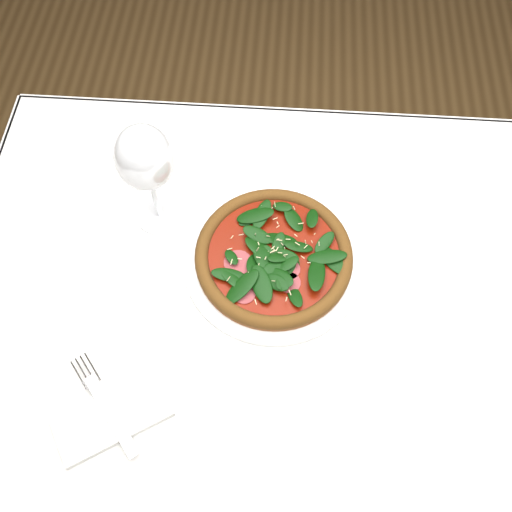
# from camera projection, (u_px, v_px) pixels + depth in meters

# --- Properties ---
(ground) EXTENTS (6.00, 6.00, 0.00)m
(ground) POSITION_uv_depth(u_px,v_px,m) (290.00, 406.00, 1.59)
(ground) COLOR brown
(ground) RESTS_ON ground
(dining_table) EXTENTS (1.21, 0.81, 0.75)m
(dining_table) POSITION_uv_depth(u_px,v_px,m) (310.00, 318.00, 1.02)
(dining_table) COLOR white
(dining_table) RESTS_ON ground
(plate) EXTENTS (0.30, 0.30, 0.01)m
(plate) POSITION_uv_depth(u_px,v_px,m) (274.00, 259.00, 0.96)
(plate) COLOR white
(plate) RESTS_ON dining_table
(pizza) EXTENTS (0.33, 0.33, 0.03)m
(pizza) POSITION_uv_depth(u_px,v_px,m) (274.00, 254.00, 0.94)
(pizza) COLOR #9B5825
(pizza) RESTS_ON plate
(wine_glass) EXTENTS (0.09, 0.09, 0.22)m
(wine_glass) POSITION_uv_depth(u_px,v_px,m) (145.00, 160.00, 0.87)
(wine_glass) COLOR white
(wine_glass) RESTS_ON dining_table
(napkin) EXTENTS (0.18, 0.15, 0.01)m
(napkin) POSITION_uv_depth(u_px,v_px,m) (113.00, 417.00, 0.83)
(napkin) COLOR white
(napkin) RESTS_ON dining_table
(fork) EXTENTS (0.13, 0.15, 0.00)m
(fork) POSITION_uv_depth(u_px,v_px,m) (101.00, 397.00, 0.84)
(fork) COLOR silver
(fork) RESTS_ON napkin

